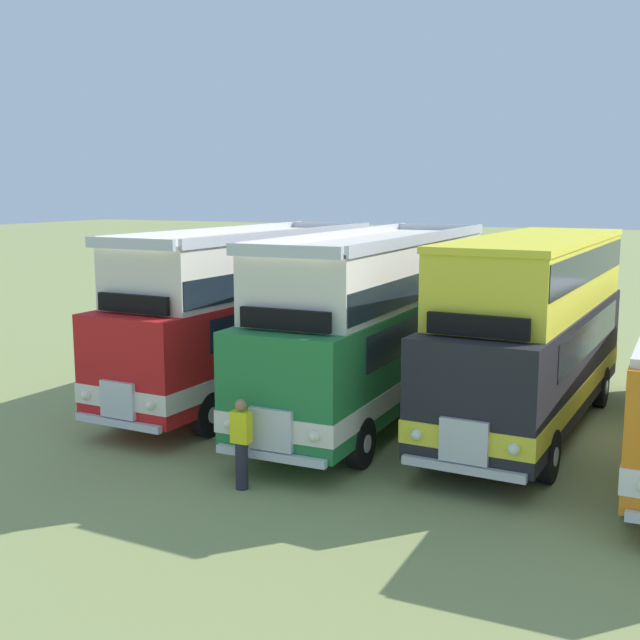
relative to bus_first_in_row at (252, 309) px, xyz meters
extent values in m
plane|color=#8C9956|center=(9.29, 0.15, -2.36)|extent=(200.00, 200.00, 0.00)
cube|color=red|center=(0.00, -0.12, -0.66)|extent=(2.88, 10.36, 2.30)
cube|color=silver|center=(0.00, -0.12, -1.26)|extent=(2.92, 10.40, 0.44)
cube|color=#19232D|center=(0.01, 0.28, -0.06)|extent=(2.82, 7.96, 0.76)
cube|color=#19232D|center=(-0.19, -5.19, -0.01)|extent=(2.20, 0.18, 0.90)
cube|color=silver|center=(-0.20, -5.30, -1.26)|extent=(0.90, 0.15, 0.80)
cube|color=silver|center=(-0.20, -5.33, -1.76)|extent=(2.30, 0.23, 0.16)
sphere|color=#EAEACC|center=(0.70, -5.34, -1.26)|extent=(0.22, 0.22, 0.22)
sphere|color=#EAEACC|center=(-1.10, -5.28, -1.26)|extent=(0.22, 0.22, 0.22)
cube|color=silver|center=(0.01, 0.13, 1.24)|extent=(2.75, 9.46, 1.50)
cube|color=silver|center=(-0.18, -4.75, 2.04)|extent=(2.40, 0.19, 0.24)
cube|color=silver|center=(0.16, 4.32, 2.04)|extent=(2.40, 0.19, 0.24)
cube|color=silver|center=(1.20, 0.09, 2.04)|extent=(0.45, 9.37, 0.24)
cube|color=silver|center=(-1.19, 0.18, 2.04)|extent=(0.45, 9.37, 0.24)
cube|color=#19232D|center=(0.01, 0.13, 0.94)|extent=(2.79, 9.36, 0.64)
cube|color=black|center=(-0.18, -4.70, 0.74)|extent=(1.90, 0.19, 0.40)
cylinder|color=black|center=(1.01, -3.69, -1.84)|extent=(0.32, 1.05, 1.04)
cylinder|color=silver|center=(1.16, -3.70, -1.84)|extent=(0.03, 0.36, 0.36)
cylinder|color=black|center=(-1.29, -3.61, -1.84)|extent=(0.32, 1.05, 1.04)
cylinder|color=silver|center=(-1.44, -3.60, -1.84)|extent=(0.03, 0.36, 0.36)
cylinder|color=black|center=(1.27, 3.17, -1.84)|extent=(0.32, 1.05, 1.04)
cylinder|color=silver|center=(1.42, 3.17, -1.84)|extent=(0.03, 0.36, 0.36)
cylinder|color=black|center=(-1.03, 3.26, -1.84)|extent=(0.32, 1.05, 1.04)
cylinder|color=silver|center=(-1.18, 3.27, -1.84)|extent=(0.03, 0.36, 0.36)
cube|color=#237538|center=(3.71, -0.19, -0.66)|extent=(2.67, 11.08, 2.30)
cube|color=silver|center=(3.71, -0.19, -1.26)|extent=(2.71, 11.12, 0.44)
cube|color=#19232D|center=(3.71, 0.21, -0.06)|extent=(2.66, 8.68, 0.76)
cube|color=#19232D|center=(3.80, -5.65, -0.01)|extent=(2.20, 0.13, 0.90)
cube|color=silver|center=(3.80, -5.76, -1.26)|extent=(0.90, 0.13, 0.80)
cube|color=silver|center=(3.80, -5.79, -1.76)|extent=(2.30, 0.18, 0.16)
sphere|color=#EAEACC|center=(4.70, -5.75, -1.26)|extent=(0.22, 0.22, 0.22)
sphere|color=#EAEACC|center=(2.90, -5.78, -1.26)|extent=(0.22, 0.22, 0.22)
cube|color=silver|center=(3.71, 0.06, 1.24)|extent=(2.55, 10.18, 1.50)
cube|color=silver|center=(3.79, -5.21, 2.04)|extent=(2.40, 0.14, 0.24)
cube|color=silver|center=(3.64, 4.63, 2.04)|extent=(2.40, 0.14, 0.24)
cube|color=silver|center=(4.91, 0.08, 2.04)|extent=(0.25, 10.14, 0.24)
cube|color=silver|center=(2.51, 0.05, 2.04)|extent=(0.25, 10.14, 0.24)
cube|color=#19232D|center=(3.71, 0.06, 0.94)|extent=(2.59, 10.08, 0.64)
cube|color=black|center=(3.79, -5.16, 0.74)|extent=(1.90, 0.15, 0.40)
cylinder|color=black|center=(4.92, -4.09, -1.84)|extent=(0.30, 1.04, 1.04)
cylinder|color=silver|center=(5.07, -4.09, -1.84)|extent=(0.03, 0.36, 0.36)
cylinder|color=black|center=(2.62, -4.12, -1.84)|extent=(0.30, 1.04, 1.04)
cylinder|color=silver|center=(2.47, -4.13, -1.84)|extent=(0.03, 0.36, 0.36)
cylinder|color=black|center=(4.81, 3.55, -1.84)|extent=(0.30, 1.04, 1.04)
cylinder|color=silver|center=(4.96, 3.55, -1.84)|extent=(0.03, 0.36, 0.36)
cylinder|color=black|center=(2.51, 3.52, -1.84)|extent=(0.30, 1.04, 1.04)
cylinder|color=silver|center=(2.36, 3.51, -1.84)|extent=(0.03, 0.36, 0.36)
cube|color=black|center=(7.43, -0.06, -0.66)|extent=(2.87, 9.61, 2.30)
cube|color=yellow|center=(7.43, -0.06, -1.26)|extent=(2.91, 9.66, 0.44)
cube|color=#19232D|center=(7.45, 0.34, -0.06)|extent=(2.81, 7.22, 0.76)
cube|color=#19232D|center=(7.25, -4.76, -0.01)|extent=(2.20, 0.19, 0.90)
cube|color=silver|center=(7.24, -4.87, -1.26)|extent=(0.90, 0.16, 0.80)
cube|color=silver|center=(7.24, -4.90, -1.76)|extent=(2.30, 0.23, 0.16)
sphere|color=#EAEACC|center=(8.14, -4.91, -1.26)|extent=(0.22, 0.22, 0.22)
sphere|color=#EAEACC|center=(6.34, -4.84, -1.26)|extent=(0.22, 0.22, 0.22)
cube|color=yellow|center=(7.44, 0.19, 1.24)|extent=(2.74, 8.71, 1.50)
cube|color=yellow|center=(7.44, 0.19, 2.06)|extent=(2.80, 8.81, 0.14)
cube|color=#19232D|center=(7.44, 0.19, 1.54)|extent=(2.77, 8.61, 0.68)
cube|color=black|center=(7.27, -4.27, 0.74)|extent=(1.90, 0.19, 0.40)
cylinder|color=black|center=(8.46, -3.26, -1.84)|extent=(0.32, 1.05, 1.04)
cylinder|color=silver|center=(8.61, -3.27, -1.84)|extent=(0.03, 0.36, 0.36)
cylinder|color=black|center=(6.16, -3.17, -1.84)|extent=(0.32, 1.05, 1.04)
cylinder|color=silver|center=(6.01, -3.17, -1.84)|extent=(0.03, 0.36, 0.36)
cylinder|color=black|center=(8.70, 2.86, -1.84)|extent=(0.32, 1.05, 1.04)
cylinder|color=silver|center=(8.85, 2.85, -1.84)|extent=(0.03, 0.36, 0.36)
cylinder|color=black|center=(6.40, 2.95, -1.84)|extent=(0.32, 1.05, 1.04)
cylinder|color=silver|center=(6.25, 2.95, -1.84)|extent=(0.03, 0.36, 0.36)
cylinder|color=black|center=(10.04, -4.15, -1.84)|extent=(0.29, 1.04, 1.04)
cylinder|color=silver|center=(9.89, -4.16, -1.84)|extent=(0.02, 0.36, 0.36)
cylinder|color=#23232D|center=(3.38, -6.12, -1.91)|extent=(0.24, 0.24, 0.90)
cube|color=yellow|center=(3.38, -6.12, -1.16)|extent=(0.36, 0.22, 0.60)
sphere|color=#9E7051|center=(3.38, -6.12, -0.74)|extent=(0.22, 0.22, 0.22)
camera|label=1|loc=(10.91, -18.35, 3.18)|focal=44.95mm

